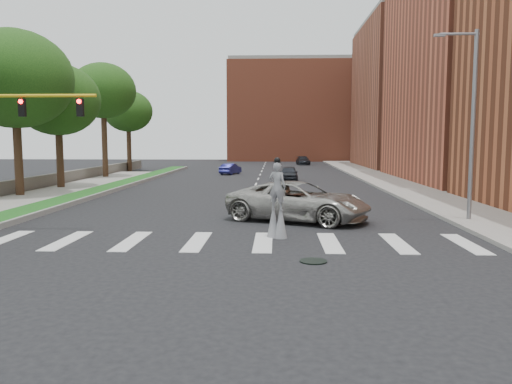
% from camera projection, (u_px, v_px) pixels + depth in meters
% --- Properties ---
extents(ground_plane, '(160.00, 160.00, 0.00)m').
position_uv_depth(ground_plane, '(228.00, 248.00, 18.34)').
color(ground_plane, black).
rests_on(ground_plane, ground).
extents(grass_median, '(2.00, 60.00, 0.25)m').
position_uv_depth(grass_median, '(105.00, 189.00, 38.65)').
color(grass_median, '#175118').
rests_on(grass_median, ground).
extents(median_curb, '(0.20, 60.00, 0.28)m').
position_uv_depth(median_curb, '(118.00, 189.00, 38.61)').
color(median_curb, gray).
rests_on(median_curb, ground).
extents(sidewalk_right, '(5.00, 90.00, 0.18)m').
position_uv_depth(sidewalk_right, '(401.00, 185.00, 42.67)').
color(sidewalk_right, gray).
rests_on(sidewalk_right, ground).
extents(stone_wall, '(0.50, 56.00, 1.10)m').
position_uv_depth(stone_wall, '(47.00, 181.00, 40.81)').
color(stone_wall, '#58534B').
rests_on(stone_wall, ground).
extents(manhole, '(0.90, 0.90, 0.04)m').
position_uv_depth(manhole, '(313.00, 261.00, 16.23)').
color(manhole, black).
rests_on(manhole, ground).
extents(building_mid, '(16.00, 22.00, 24.00)m').
position_uv_depth(building_mid, '(496.00, 52.00, 46.00)').
color(building_mid, '#B55539').
rests_on(building_mid, ground).
extents(building_far, '(16.00, 22.00, 20.00)m').
position_uv_depth(building_far, '(420.00, 96.00, 70.06)').
color(building_far, '#A0533B').
rests_on(building_far, ground).
extents(building_backdrop, '(26.00, 14.00, 18.00)m').
position_uv_depth(building_backdrop, '(298.00, 113.00, 94.65)').
color(building_backdrop, '#B55539').
rests_on(building_backdrop, ground).
extents(streetlight, '(2.05, 0.20, 9.00)m').
position_uv_depth(streetlight, '(471.00, 119.00, 23.35)').
color(streetlight, slate).
rests_on(streetlight, ground).
extents(traffic_signal, '(5.30, 0.23, 6.20)m').
position_uv_depth(traffic_signal, '(6.00, 135.00, 21.27)').
color(traffic_signal, black).
rests_on(traffic_signal, ground).
extents(stilt_performer, '(0.84, 0.71, 3.26)m').
position_uv_depth(stilt_performer, '(277.00, 204.00, 20.05)').
color(stilt_performer, '#342114').
rests_on(stilt_performer, ground).
extents(suv_crossing, '(7.64, 5.66, 1.93)m').
position_uv_depth(suv_crossing, '(299.00, 201.00, 24.27)').
color(suv_crossing, '#A4A19B').
rests_on(suv_crossing, ground).
extents(car_near, '(1.78, 4.25, 1.44)m').
position_uv_depth(car_near, '(289.00, 174.00, 47.32)').
color(car_near, black).
rests_on(car_near, ground).
extents(car_mid, '(2.35, 3.93, 1.22)m').
position_uv_depth(car_mid, '(230.00, 169.00, 56.61)').
color(car_mid, navy).
rests_on(car_mid, ground).
extents(car_far, '(2.20, 4.67, 1.32)m').
position_uv_depth(car_far, '(303.00, 161.00, 77.80)').
color(car_far, black).
rests_on(car_far, ground).
extents(tree_2, '(7.74, 7.74, 11.28)m').
position_uv_depth(tree_2, '(14.00, 79.00, 33.35)').
color(tree_2, '#342114').
rests_on(tree_2, ground).
extents(tree_3, '(6.60, 6.60, 9.87)m').
position_uv_depth(tree_3, '(58.00, 100.00, 39.09)').
color(tree_3, '#342114').
rests_on(tree_3, ground).
extents(tree_4, '(6.51, 6.51, 11.58)m').
position_uv_depth(tree_4, '(103.00, 91.00, 49.88)').
color(tree_4, '#342114').
rests_on(tree_4, ground).
extents(tree_5, '(5.94, 5.94, 9.93)m').
position_uv_depth(tree_5, '(128.00, 112.00, 61.25)').
color(tree_5, '#342114').
rests_on(tree_5, ground).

